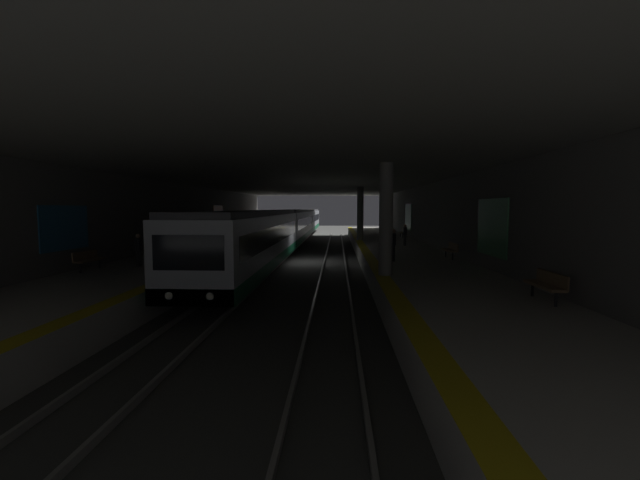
{
  "coord_description": "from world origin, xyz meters",
  "views": [
    {
      "loc": [
        -27.96,
        -2.39,
        3.77
      ],
      "look_at": [
        6.35,
        -0.9,
        1.07
      ],
      "focal_mm": 22.62,
      "sensor_mm": 36.0,
      "label": 1
    }
  ],
  "objects_px": {
    "bench_right_mid": "(224,231)",
    "person_waiting_near": "(393,244)",
    "suitcase_rolling": "(393,240)",
    "person_walking_mid": "(255,228)",
    "trash_bin": "(150,251)",
    "pillar_near": "(386,219)",
    "backpack_on_floor": "(222,243)",
    "person_standing_far": "(405,234)",
    "bench_right_near": "(88,259)",
    "bench_left_near": "(547,284)",
    "metro_train": "(292,226)",
    "pillar_far": "(360,214)",
    "bench_left_mid": "(451,249)",
    "person_boarding": "(138,249)",
    "bench_left_far": "(403,232)"
  },
  "relations": [
    {
      "from": "bench_right_mid",
      "to": "person_boarding",
      "type": "height_order",
      "value": "person_boarding"
    },
    {
      "from": "metro_train",
      "to": "bench_left_far",
      "type": "height_order",
      "value": "metro_train"
    },
    {
      "from": "pillar_near",
      "to": "bench_right_near",
      "type": "distance_m",
      "value": 13.02
    },
    {
      "from": "person_walking_mid",
      "to": "person_boarding",
      "type": "bearing_deg",
      "value": 174.85
    },
    {
      "from": "person_walking_mid",
      "to": "person_waiting_near",
      "type": "bearing_deg",
      "value": -146.97
    },
    {
      "from": "bench_left_near",
      "to": "bench_left_far",
      "type": "height_order",
      "value": "same"
    },
    {
      "from": "pillar_near",
      "to": "backpack_on_floor",
      "type": "relative_size",
      "value": 11.38
    },
    {
      "from": "bench_left_mid",
      "to": "person_boarding",
      "type": "distance_m",
      "value": 15.88
    },
    {
      "from": "metro_train",
      "to": "bench_left_mid",
      "type": "distance_m",
      "value": 21.66
    },
    {
      "from": "bench_left_near",
      "to": "person_waiting_near",
      "type": "xyz_separation_m",
      "value": [
        8.91,
        3.26,
        0.38
      ]
    },
    {
      "from": "bench_left_mid",
      "to": "bench_left_far",
      "type": "height_order",
      "value": "same"
    },
    {
      "from": "pillar_near",
      "to": "bench_left_near",
      "type": "relative_size",
      "value": 2.68
    },
    {
      "from": "trash_bin",
      "to": "bench_right_near",
      "type": "bearing_deg",
      "value": 170.4
    },
    {
      "from": "person_walking_mid",
      "to": "trash_bin",
      "type": "xyz_separation_m",
      "value": [
        -15.61,
        2.56,
        -0.45
      ]
    },
    {
      "from": "trash_bin",
      "to": "person_standing_far",
      "type": "bearing_deg",
      "value": -61.74
    },
    {
      "from": "bench_left_mid",
      "to": "suitcase_rolling",
      "type": "bearing_deg",
      "value": 12.3
    },
    {
      "from": "pillar_near",
      "to": "metro_train",
      "type": "xyz_separation_m",
      "value": [
        24.4,
        6.55,
        -1.3
      ]
    },
    {
      "from": "metro_train",
      "to": "person_walking_mid",
      "type": "bearing_deg",
      "value": 141.27
    },
    {
      "from": "person_standing_far",
      "to": "backpack_on_floor",
      "type": "distance_m",
      "value": 13.48
    },
    {
      "from": "metro_train",
      "to": "backpack_on_floor",
      "type": "bearing_deg",
      "value": 161.16
    },
    {
      "from": "pillar_far",
      "to": "bench_right_mid",
      "type": "distance_m",
      "value": 13.44
    },
    {
      "from": "suitcase_rolling",
      "to": "person_standing_far",
      "type": "bearing_deg",
      "value": -150.42
    },
    {
      "from": "person_boarding",
      "to": "backpack_on_floor",
      "type": "relative_size",
      "value": 3.87
    },
    {
      "from": "metro_train",
      "to": "bench_left_mid",
      "type": "relative_size",
      "value": 33.74
    },
    {
      "from": "metro_train",
      "to": "bench_left_near",
      "type": "bearing_deg",
      "value": -159.6
    },
    {
      "from": "bench_left_near",
      "to": "suitcase_rolling",
      "type": "bearing_deg",
      "value": 5.79
    },
    {
      "from": "bench_right_mid",
      "to": "trash_bin",
      "type": "relative_size",
      "value": 2.0
    },
    {
      "from": "bench_left_mid",
      "to": "bench_right_near",
      "type": "bearing_deg",
      "value": 106.1
    },
    {
      "from": "bench_left_far",
      "to": "backpack_on_floor",
      "type": "xyz_separation_m",
      "value": [
        -8.97,
        14.68,
        -0.32
      ]
    },
    {
      "from": "person_waiting_near",
      "to": "suitcase_rolling",
      "type": "height_order",
      "value": "person_waiting_near"
    },
    {
      "from": "pillar_near",
      "to": "bench_left_near",
      "type": "bearing_deg",
      "value": -136.88
    },
    {
      "from": "pillar_near",
      "to": "backpack_on_floor",
      "type": "bearing_deg",
      "value": 39.29
    },
    {
      "from": "bench_left_far",
      "to": "bench_right_mid",
      "type": "distance_m",
      "value": 17.07
    },
    {
      "from": "bench_right_near",
      "to": "suitcase_rolling",
      "type": "bearing_deg",
      "value": -47.96
    },
    {
      "from": "metro_train",
      "to": "bench_left_far",
      "type": "relative_size",
      "value": 33.74
    },
    {
      "from": "bench_right_mid",
      "to": "suitcase_rolling",
      "type": "xyz_separation_m",
      "value": [
        -7.47,
        -15.16,
        -0.17
      ]
    },
    {
      "from": "metro_train",
      "to": "backpack_on_floor",
      "type": "height_order",
      "value": "metro_train"
    },
    {
      "from": "person_walking_mid",
      "to": "person_standing_far",
      "type": "relative_size",
      "value": 1.04
    },
    {
      "from": "metro_train",
      "to": "person_boarding",
      "type": "height_order",
      "value": "metro_train"
    },
    {
      "from": "bench_left_near",
      "to": "person_walking_mid",
      "type": "height_order",
      "value": "person_walking_mid"
    },
    {
      "from": "person_walking_mid",
      "to": "trash_bin",
      "type": "bearing_deg",
      "value": 170.67
    },
    {
      "from": "person_standing_far",
      "to": "trash_bin",
      "type": "distance_m",
      "value": 17.16
    },
    {
      "from": "pillar_near",
      "to": "bench_left_mid",
      "type": "xyz_separation_m",
      "value": [
        5.59,
        -4.18,
        -1.75
      ]
    },
    {
      "from": "bench_right_mid",
      "to": "person_waiting_near",
      "type": "distance_m",
      "value": 22.19
    },
    {
      "from": "bench_right_mid",
      "to": "suitcase_rolling",
      "type": "relative_size",
      "value": 1.68
    },
    {
      "from": "bench_left_near",
      "to": "person_standing_far",
      "type": "xyz_separation_m",
      "value": [
        17.6,
        1.22,
        0.32
      ]
    },
    {
      "from": "suitcase_rolling",
      "to": "person_waiting_near",
      "type": "bearing_deg",
      "value": 172.22
    },
    {
      "from": "metro_train",
      "to": "bench_right_near",
      "type": "height_order",
      "value": "metro_train"
    },
    {
      "from": "bench_right_mid",
      "to": "suitcase_rolling",
      "type": "bearing_deg",
      "value": -116.22
    },
    {
      "from": "person_walking_mid",
      "to": "backpack_on_floor",
      "type": "height_order",
      "value": "person_walking_mid"
    }
  ]
}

